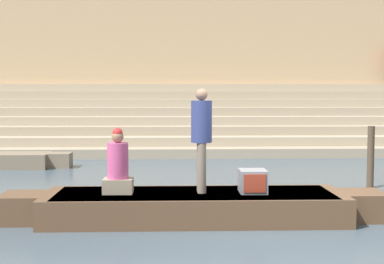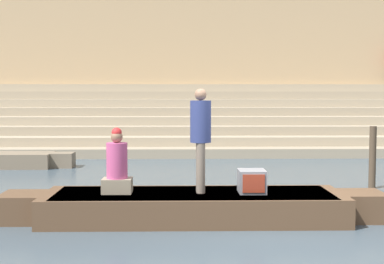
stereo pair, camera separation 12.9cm
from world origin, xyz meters
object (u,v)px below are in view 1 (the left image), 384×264
rowboat_main (194,206)px  tv_set (253,181)px  person_rowing (118,167)px  mooring_post (371,157)px  person_standing (202,133)px

rowboat_main → tv_set: size_ratio=13.09×
person_rowing → mooring_post: person_rowing is taller
person_standing → mooring_post: bearing=30.5°
person_standing → person_rowing: 1.46m
person_standing → tv_set: bearing=-10.7°
rowboat_main → mooring_post: size_ratio=4.57×
rowboat_main → tv_set: bearing=1.8°
rowboat_main → person_rowing: person_rowing is taller
mooring_post → rowboat_main: bearing=-144.1°
person_standing → person_rowing: size_ratio=1.59×
rowboat_main → person_rowing: (-1.23, 0.02, 0.63)m
rowboat_main → person_standing: (0.12, 0.07, 1.18)m
rowboat_main → person_standing: person_standing is taller
person_standing → person_rowing: person_standing is taller
person_standing → mooring_post: (3.83, 2.79, -0.74)m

